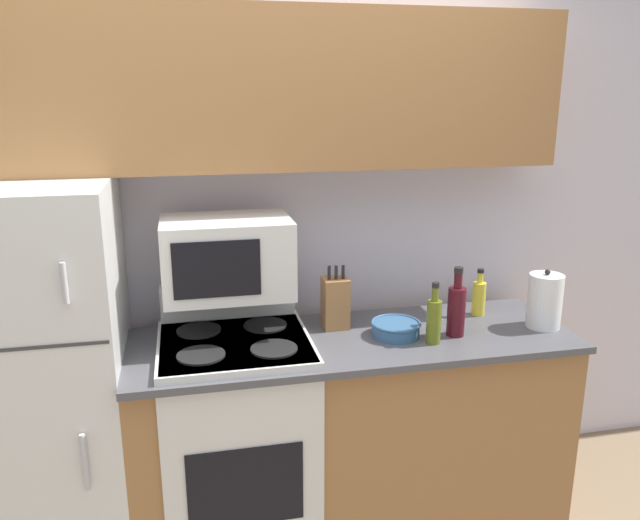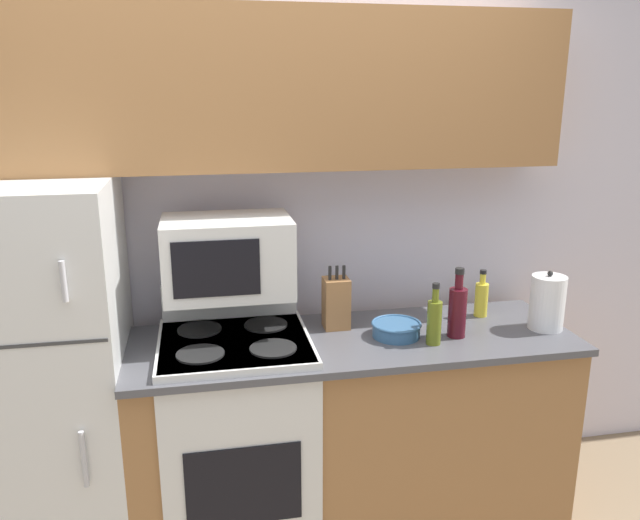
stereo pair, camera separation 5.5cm
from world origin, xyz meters
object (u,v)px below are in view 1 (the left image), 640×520
at_px(bowl, 396,328).
at_px(bottle_olive_oil, 434,319).
at_px(stove, 238,438).
at_px(bottle_cooking_spray, 479,297).
at_px(knife_block, 335,303).
at_px(microwave, 227,257).
at_px(kettle, 545,301).
at_px(refrigerator, 32,383).
at_px(bottle_wine_red, 456,309).

xyz_separation_m(bowl, bottle_olive_oil, (0.13, -0.11, 0.07)).
distance_m(stove, bottle_cooking_spray, 1.25).
distance_m(knife_block, bottle_cooking_spray, 0.69).
relative_size(stove, bowl, 5.11).
bearing_deg(stove, bowl, -2.31).
distance_m(microwave, kettle, 1.38).
relative_size(microwave, bottle_cooking_spray, 2.35).
bearing_deg(kettle, refrigerator, 176.56).
distance_m(refrigerator, microwave, 0.91).
xyz_separation_m(knife_block, bottle_olive_oil, (0.35, -0.26, -0.01)).
relative_size(refrigerator, stove, 1.46).
relative_size(stove, microwave, 2.10).
distance_m(bowl, bottle_olive_oil, 0.18).
height_order(stove, kettle, kettle).
bearing_deg(bottle_olive_oil, bowl, 139.81).
distance_m(knife_block, kettle, 0.91).
bearing_deg(bottle_wine_red, knife_block, 157.13).
height_order(microwave, bowl, microwave).
relative_size(knife_block, bowl, 1.33).
xyz_separation_m(refrigerator, stove, (0.79, -0.06, -0.31)).
bearing_deg(bottle_cooking_spray, kettle, -44.09).
height_order(refrigerator, bowl, refrigerator).
bearing_deg(bowl, bottle_cooking_spray, 19.50).
xyz_separation_m(bottle_olive_oil, kettle, (0.54, 0.07, 0.02)).
height_order(bottle_wine_red, kettle, bottle_wine_red).
xyz_separation_m(stove, bottle_cooking_spray, (1.14, 0.14, 0.50)).
bearing_deg(bottle_olive_oil, kettle, 6.96).
relative_size(bottle_wine_red, kettle, 1.14).
distance_m(bowl, bottle_cooking_spray, 0.49).
relative_size(knife_block, bottle_cooking_spray, 1.29).
bearing_deg(stove, bottle_cooking_spray, 6.78).
bearing_deg(knife_block, bottle_cooking_spray, 0.84).
relative_size(refrigerator, microwave, 3.06).
distance_m(knife_block, bowl, 0.28).
bearing_deg(microwave, bottle_olive_oil, -16.25).
height_order(microwave, bottle_wine_red, microwave).
xyz_separation_m(stove, knife_block, (0.45, 0.12, 0.53)).
height_order(microwave, knife_block, microwave).
xyz_separation_m(bowl, bottle_cooking_spray, (0.46, 0.16, 0.05)).
height_order(knife_block, bowl, knife_block).
bearing_deg(stove, bottle_olive_oil, -9.41).
height_order(stove, bottle_cooking_spray, bottle_cooking_spray).
bearing_deg(bottle_cooking_spray, bottle_wine_red, -134.83).
relative_size(microwave, bottle_wine_red, 1.72).
xyz_separation_m(stove, bottle_wine_red, (0.93, -0.08, 0.54)).
bearing_deg(bottle_wine_red, refrigerator, 175.44).
relative_size(knife_block, bottle_olive_oil, 1.09).
height_order(bottle_olive_oil, kettle, kettle).
bearing_deg(bottle_cooking_spray, microwave, -178.43).
bearing_deg(knife_block, stove, -164.51).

